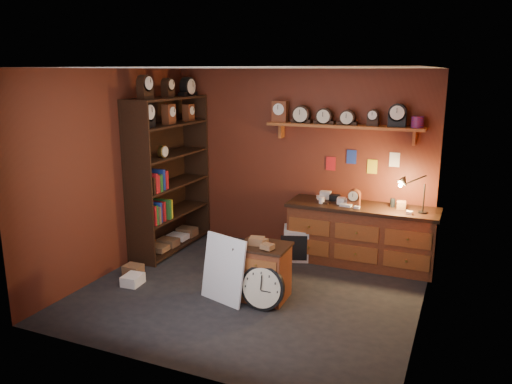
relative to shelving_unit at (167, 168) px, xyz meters
The scene contains 11 objects.
floor 2.40m from the shelving_unit, 28.68° to the right, with size 4.00×4.00×0.00m, color black.
room_shell 2.09m from the shelving_unit, 25.39° to the right, with size 4.02×3.62×2.71m.
shelving_unit is the anchor object (origin of this frame).
workbench 2.99m from the shelving_unit, ahead, with size 2.06×0.66×1.36m.
low_cabinet 2.45m from the shelving_unit, 28.14° to the right, with size 0.60×0.51×0.76m.
big_round_clock 2.68m from the shelving_unit, 32.37° to the right, with size 0.52×0.17×0.53m.
white_panel 2.42m from the shelving_unit, 39.56° to the right, with size 0.61×0.03×0.81m, color silver.
mini_fridge 2.25m from the shelving_unit, 10.20° to the left, with size 0.56×0.58×0.46m.
floor_box_a 1.64m from the shelving_unit, 82.84° to the right, with size 0.23×0.20×0.14m, color brown.
floor_box_b 1.85m from the shelving_unit, 76.77° to the right, with size 0.22×0.26×0.13m, color white.
floor_box_c 1.77m from the shelving_unit, 19.90° to the right, with size 0.26×0.22×0.20m, color brown.
Camera 1 is at (2.33, -5.23, 2.67)m, focal length 35.00 mm.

